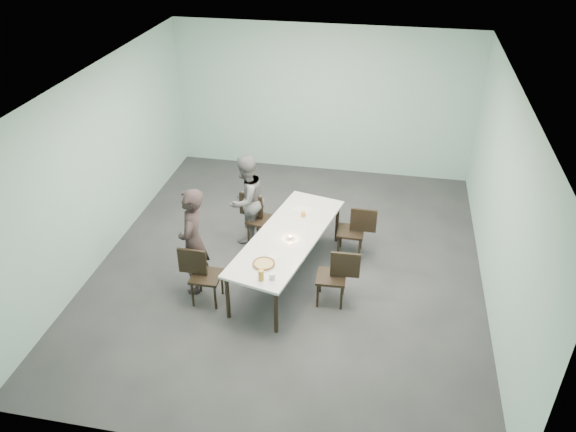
% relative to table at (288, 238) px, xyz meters
% --- Properties ---
extents(ground, '(7.00, 7.00, 0.00)m').
position_rel_table_xyz_m(ground, '(-0.02, 0.30, -0.69)').
color(ground, '#333335').
rests_on(ground, ground).
extents(room_shell, '(6.02, 7.02, 3.01)m').
position_rel_table_xyz_m(room_shell, '(-0.02, 0.30, 1.33)').
color(room_shell, '#A6D1C8').
rests_on(room_shell, ground).
extents(table, '(1.46, 2.74, 0.75)m').
position_rel_table_xyz_m(table, '(0.00, 0.00, 0.00)').
color(table, white).
rests_on(table, ground).
extents(chair_near_left, '(0.61, 0.42, 0.87)m').
position_rel_table_xyz_m(chair_near_left, '(-1.12, -0.80, -0.19)').
color(chair_near_left, black).
rests_on(chair_near_left, ground).
extents(chair_far_left, '(0.65, 0.51, 0.87)m').
position_rel_table_xyz_m(chair_far_left, '(-0.69, 0.86, -0.19)').
color(chair_far_left, black).
rests_on(chair_far_left, ground).
extents(chair_near_right, '(0.62, 0.43, 0.87)m').
position_rel_table_xyz_m(chair_near_right, '(0.81, -0.47, -0.19)').
color(chair_near_right, black).
rests_on(chair_near_right, ground).
extents(chair_far_right, '(0.61, 0.42, 0.87)m').
position_rel_table_xyz_m(chair_far_right, '(0.97, 0.77, -0.19)').
color(chair_far_right, black).
rests_on(chair_far_right, ground).
extents(diner_near, '(0.45, 0.64, 1.68)m').
position_rel_table_xyz_m(diner_near, '(-1.29, -0.55, 0.15)').
color(diner_near, black).
rests_on(diner_near, ground).
extents(diner_far, '(0.85, 0.93, 1.55)m').
position_rel_table_xyz_m(diner_far, '(-0.87, 0.88, 0.08)').
color(diner_far, slate).
rests_on(diner_far, ground).
extents(pizza, '(0.34, 0.34, 0.04)m').
position_rel_table_xyz_m(pizza, '(-0.18, -0.79, 0.08)').
color(pizza, white).
rests_on(pizza, table).
extents(side_plate, '(0.18, 0.18, 0.01)m').
position_rel_table_xyz_m(side_plate, '(-0.08, -0.57, 0.06)').
color(side_plate, white).
rests_on(side_plate, table).
extents(beer_glass, '(0.08, 0.08, 0.15)m').
position_rel_table_xyz_m(beer_glass, '(-0.14, -1.12, 0.13)').
color(beer_glass, '#C2862A').
rests_on(beer_glass, table).
extents(water_tumbler, '(0.08, 0.08, 0.09)m').
position_rel_table_xyz_m(water_tumbler, '(-0.00, -1.08, 0.10)').
color(water_tumbler, silver).
rests_on(water_tumbler, table).
extents(tealight, '(0.06, 0.06, 0.05)m').
position_rel_table_xyz_m(tealight, '(0.06, -0.08, 0.08)').
color(tealight, silver).
rests_on(tealight, table).
extents(amber_tumbler, '(0.07, 0.07, 0.08)m').
position_rel_table_xyz_m(amber_tumbler, '(0.14, 0.57, 0.10)').
color(amber_tumbler, '#C2862A').
rests_on(amber_tumbler, table).
extents(menu, '(0.34, 0.28, 0.01)m').
position_rel_table_xyz_m(menu, '(0.10, 0.78, 0.06)').
color(menu, silver).
rests_on(menu, table).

